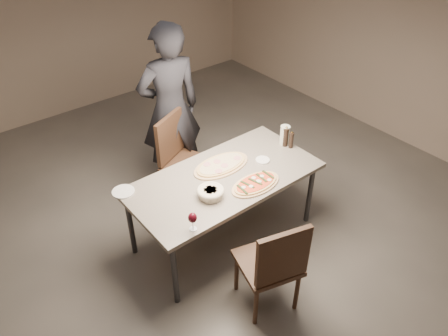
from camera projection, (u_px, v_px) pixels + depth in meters
room at (224, 115)px, 3.63m from camera, size 7.00×7.00×7.00m
dining_table at (224, 182)px, 4.05m from camera, size 1.80×0.90×0.75m
zucchini_pizza at (256, 184)px, 3.90m from camera, size 0.51×0.28×0.05m
ham_pizza at (221, 165)px, 4.14m from camera, size 0.60×0.33×0.04m
bread_basket at (211, 192)px, 3.75m from camera, size 0.24×0.24×0.09m
oil_dish at (263, 160)px, 4.21m from camera, size 0.14×0.14×0.02m
pepper_mill_left at (291, 140)px, 4.35m from camera, size 0.05×0.05×0.19m
pepper_mill_right at (286, 137)px, 4.37m from camera, size 0.06×0.06×0.23m
carafe at (285, 135)px, 4.40m from camera, size 0.10×0.10×0.20m
wine_glass at (193, 218)px, 3.39m from camera, size 0.07×0.07×0.17m
side_plate at (123, 192)px, 3.83m from camera, size 0.20×0.20×0.01m
chair_near at (274, 263)px, 3.44m from camera, size 0.57×0.57×0.98m
chair_far at (181, 155)px, 4.61m from camera, size 0.63×0.63×1.01m
diner at (170, 109)px, 4.65m from camera, size 0.76×0.58×1.89m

